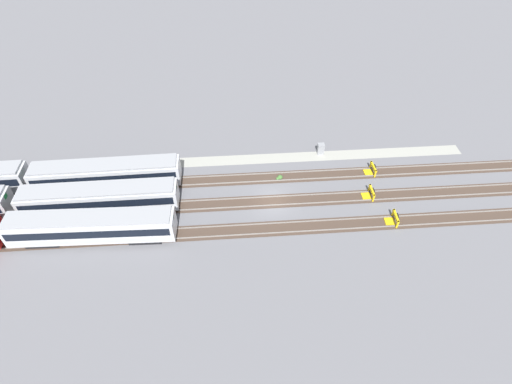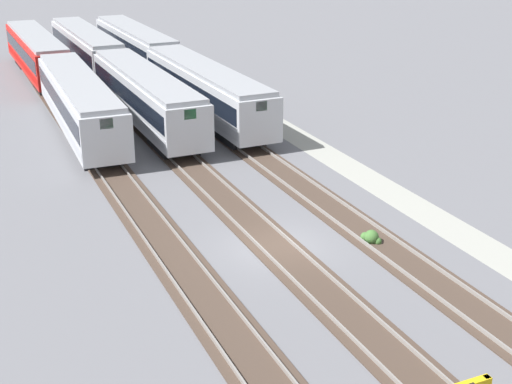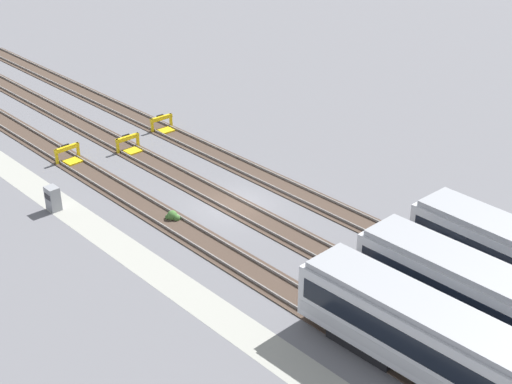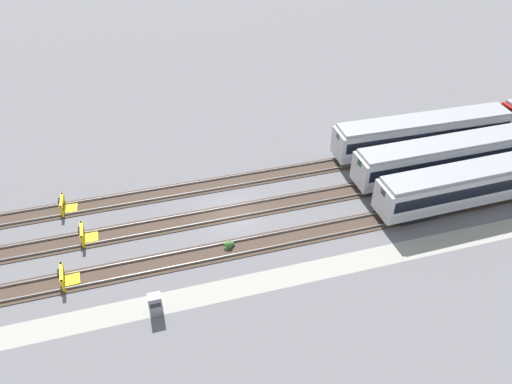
{
  "view_description": "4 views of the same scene",
  "coord_description": "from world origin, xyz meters",
  "px_view_note": "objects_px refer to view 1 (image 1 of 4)",
  "views": [
    {
      "loc": [
        4.54,
        33.46,
        35.19
      ],
      "look_at": [
        2.09,
        0.0,
        1.8
      ],
      "focal_mm": 28.0,
      "sensor_mm": 36.0,
      "label": 1
    },
    {
      "loc": [
        -24.88,
        11.92,
        13.45
      ],
      "look_at": [
        2.09,
        0.0,
        1.8
      ],
      "focal_mm": 50.0,
      "sensor_mm": 36.0,
      "label": 2
    },
    {
      "loc": [
        30.63,
        -26.55,
        21.93
      ],
      "look_at": [
        2.09,
        0.0,
        1.8
      ],
      "focal_mm": 50.0,
      "sensor_mm": 36.0,
      "label": 3
    },
    {
      "loc": [
        -7.06,
        -31.74,
        27.07
      ],
      "look_at": [
        2.09,
        0.0,
        1.8
      ],
      "focal_mm": 35.0,
      "sensor_mm": 36.0,
      "label": 4
    }
  ],
  "objects_px": {
    "bumper_stop_near_inner_track": "(369,194)",
    "electrical_cabinet": "(321,149)",
    "subway_car_front_row_leftmost": "(100,198)",
    "bumper_stop_nearest_track": "(371,170)",
    "subway_car_back_row_leftmost": "(107,174)",
    "weed_clump": "(280,178)",
    "bumper_stop_middle_track": "(393,219)",
    "subway_car_front_row_centre": "(91,227)"
  },
  "relations": [
    {
      "from": "subway_car_back_row_leftmost",
      "to": "bumper_stop_nearest_track",
      "type": "height_order",
      "value": "subway_car_back_row_leftmost"
    },
    {
      "from": "subway_car_back_row_leftmost",
      "to": "weed_clump",
      "type": "bearing_deg",
      "value": 179.26
    },
    {
      "from": "bumper_stop_nearest_track",
      "to": "weed_clump",
      "type": "bearing_deg",
      "value": 1.44
    },
    {
      "from": "subway_car_front_row_leftmost",
      "to": "subway_car_front_row_centre",
      "type": "relative_size",
      "value": 1.0
    },
    {
      "from": "bumper_stop_middle_track",
      "to": "subway_car_front_row_leftmost",
      "type": "bearing_deg",
      "value": -7.32
    },
    {
      "from": "subway_car_front_row_leftmost",
      "to": "bumper_stop_nearest_track",
      "type": "xyz_separation_m",
      "value": [
        -33.6,
        -4.23,
        -1.53
      ]
    },
    {
      "from": "subway_car_back_row_leftmost",
      "to": "bumper_stop_near_inner_track",
      "type": "height_order",
      "value": "subway_car_back_row_leftmost"
    },
    {
      "from": "bumper_stop_nearest_track",
      "to": "bumper_stop_near_inner_track",
      "type": "relative_size",
      "value": 1.0
    },
    {
      "from": "subway_car_back_row_leftmost",
      "to": "bumper_stop_nearest_track",
      "type": "distance_m",
      "value": 33.63
    },
    {
      "from": "subway_car_front_row_centre",
      "to": "bumper_stop_nearest_track",
      "type": "relative_size",
      "value": 8.99
    },
    {
      "from": "bumper_stop_middle_track",
      "to": "weed_clump",
      "type": "height_order",
      "value": "bumper_stop_middle_track"
    },
    {
      "from": "subway_car_back_row_leftmost",
      "to": "bumper_stop_near_inner_track",
      "type": "xyz_separation_m",
      "value": [
        -32.17,
        4.26,
        -1.53
      ]
    },
    {
      "from": "bumper_stop_nearest_track",
      "to": "bumper_stop_near_inner_track",
      "type": "xyz_separation_m",
      "value": [
        1.42,
        4.29,
        0.0
      ]
    },
    {
      "from": "bumper_stop_nearest_track",
      "to": "bumper_stop_middle_track",
      "type": "distance_m",
      "value": 8.57
    },
    {
      "from": "bumper_stop_middle_track",
      "to": "electrical_cabinet",
      "type": "bearing_deg",
      "value": -65.34
    },
    {
      "from": "subway_car_front_row_leftmost",
      "to": "electrical_cabinet",
      "type": "xyz_separation_m",
      "value": [
        -27.77,
        -8.71,
        -1.24
      ]
    },
    {
      "from": "weed_clump",
      "to": "bumper_stop_middle_track",
      "type": "bearing_deg",
      "value": 145.88
    },
    {
      "from": "bumper_stop_near_inner_track",
      "to": "electrical_cabinet",
      "type": "height_order",
      "value": "electrical_cabinet"
    },
    {
      "from": "subway_car_front_row_leftmost",
      "to": "subway_car_front_row_centre",
      "type": "bearing_deg",
      "value": 90.0
    },
    {
      "from": "subway_car_back_row_leftmost",
      "to": "bumper_stop_middle_track",
      "type": "xyz_separation_m",
      "value": [
        -33.76,
        8.55,
        -1.53
      ]
    },
    {
      "from": "bumper_stop_near_inner_track",
      "to": "electrical_cabinet",
      "type": "relative_size",
      "value": 1.25
    },
    {
      "from": "subway_car_front_row_centre",
      "to": "bumper_stop_middle_track",
      "type": "xyz_separation_m",
      "value": [
        -33.76,
        -0.01,
        -1.53
      ]
    },
    {
      "from": "weed_clump",
      "to": "subway_car_front_row_centre",
      "type": "bearing_deg",
      "value": 21.0
    },
    {
      "from": "subway_car_front_row_leftmost",
      "to": "bumper_stop_middle_track",
      "type": "xyz_separation_m",
      "value": [
        -33.76,
        4.34,
        -1.53
      ]
    },
    {
      "from": "bumper_stop_nearest_track",
      "to": "bumper_stop_near_inner_track",
      "type": "height_order",
      "value": "same"
    },
    {
      "from": "bumper_stop_middle_track",
      "to": "weed_clump",
      "type": "bearing_deg",
      "value": -34.12
    },
    {
      "from": "subway_car_front_row_centre",
      "to": "electrical_cabinet",
      "type": "height_order",
      "value": "subway_car_front_row_centre"
    },
    {
      "from": "subway_car_front_row_leftmost",
      "to": "subway_car_front_row_centre",
      "type": "height_order",
      "value": "same"
    },
    {
      "from": "weed_clump",
      "to": "subway_car_back_row_leftmost",
      "type": "bearing_deg",
      "value": -0.74
    },
    {
      "from": "bumper_stop_nearest_track",
      "to": "weed_clump",
      "type": "xyz_separation_m",
      "value": [
        12.04,
        0.3,
        -0.27
      ]
    },
    {
      "from": "bumper_stop_nearest_track",
      "to": "subway_car_front_row_centre",
      "type": "bearing_deg",
      "value": 14.32
    },
    {
      "from": "subway_car_front_row_leftmost",
      "to": "bumper_stop_nearest_track",
      "type": "distance_m",
      "value": 33.9
    },
    {
      "from": "subway_car_back_row_leftmost",
      "to": "bumper_stop_middle_track",
      "type": "height_order",
      "value": "subway_car_back_row_leftmost"
    },
    {
      "from": "subway_car_front_row_leftmost",
      "to": "bumper_stop_near_inner_track",
      "type": "relative_size",
      "value": 9.0
    },
    {
      "from": "electrical_cabinet",
      "to": "weed_clump",
      "type": "relative_size",
      "value": 1.74
    },
    {
      "from": "electrical_cabinet",
      "to": "subway_car_back_row_leftmost",
      "type": "bearing_deg",
      "value": 9.2
    },
    {
      "from": "subway_car_front_row_centre",
      "to": "subway_car_back_row_leftmost",
      "type": "relative_size",
      "value": 1.0
    },
    {
      "from": "subway_car_front_row_centre",
      "to": "bumper_stop_middle_track",
      "type": "relative_size",
      "value": 8.99
    },
    {
      "from": "electrical_cabinet",
      "to": "weed_clump",
      "type": "xyz_separation_m",
      "value": [
        6.21,
        4.78,
        -0.56
      ]
    },
    {
      "from": "subway_car_front_row_leftmost",
      "to": "subway_car_back_row_leftmost",
      "type": "height_order",
      "value": "same"
    },
    {
      "from": "bumper_stop_middle_track",
      "to": "subway_car_front_row_centre",
      "type": "bearing_deg",
      "value": 0.02
    },
    {
      "from": "bumper_stop_nearest_track",
      "to": "subway_car_front_row_leftmost",
      "type": "bearing_deg",
      "value": 7.18
    }
  ]
}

